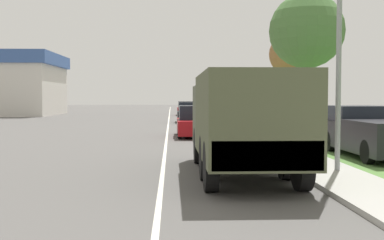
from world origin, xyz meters
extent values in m
plane|color=#565451|center=(0.00, 40.00, 0.00)|extent=(180.00, 180.00, 0.00)
cube|color=silver|center=(0.00, 40.00, 0.00)|extent=(0.12, 120.00, 0.00)
cube|color=#ADAAA3|center=(4.50, 40.00, 0.06)|extent=(1.80, 120.00, 0.12)
cube|color=#56843D|center=(8.90, 40.00, 0.01)|extent=(7.00, 120.00, 0.02)
cube|color=#474C38|center=(2.15, 13.72, 1.52)|extent=(2.35, 1.96, 1.86)
cube|color=#4C5138|center=(2.15, 10.23, 1.64)|extent=(2.35, 5.04, 2.09)
cube|color=#474C38|center=(2.15, 7.76, 0.94)|extent=(2.23, 0.10, 0.60)
cube|color=red|center=(1.26, 7.74, 1.14)|extent=(0.12, 0.06, 0.12)
cube|color=red|center=(3.03, 7.74, 1.14)|extent=(0.12, 0.06, 0.12)
cylinder|color=black|center=(1.12, 13.62, 0.57)|extent=(0.30, 1.13, 1.13)
cylinder|color=black|center=(3.17, 13.62, 0.57)|extent=(0.30, 1.13, 1.13)
cylinder|color=black|center=(1.12, 8.97, 0.57)|extent=(0.30, 1.13, 1.13)
cylinder|color=black|center=(3.17, 8.97, 0.57)|extent=(0.30, 1.13, 1.13)
cylinder|color=black|center=(1.12, 10.48, 0.57)|extent=(0.30, 1.13, 1.13)
cylinder|color=black|center=(3.17, 10.48, 0.57)|extent=(0.30, 1.13, 1.13)
cube|color=maroon|center=(1.42, 23.96, 0.54)|extent=(1.71, 4.58, 0.73)
cube|color=black|center=(1.42, 24.06, 1.28)|extent=(1.50, 2.06, 0.74)
cylinder|color=black|center=(0.67, 25.43, 0.32)|extent=(0.20, 0.64, 0.64)
cylinder|color=black|center=(2.17, 25.43, 0.32)|extent=(0.20, 0.64, 0.64)
cylinder|color=black|center=(0.67, 22.50, 0.32)|extent=(0.20, 0.64, 0.64)
cylinder|color=black|center=(2.17, 22.50, 0.32)|extent=(0.20, 0.64, 0.64)
cube|color=black|center=(1.66, 38.44, 0.55)|extent=(1.84, 4.06, 0.75)
cube|color=black|center=(1.66, 38.52, 1.31)|extent=(1.62, 1.83, 0.76)
cylinder|color=black|center=(0.85, 39.73, 0.32)|extent=(0.20, 0.64, 0.64)
cylinder|color=black|center=(2.48, 39.73, 0.32)|extent=(0.20, 0.64, 0.64)
cylinder|color=black|center=(0.85, 37.14, 0.32)|extent=(0.20, 0.64, 0.64)
cylinder|color=black|center=(2.48, 37.14, 0.32)|extent=(0.20, 0.64, 0.64)
cube|color=maroon|center=(1.87, 54.16, 0.53)|extent=(1.86, 4.54, 0.71)
cube|color=black|center=(1.87, 54.25, 1.25)|extent=(1.63, 2.04, 0.72)
cylinder|color=black|center=(1.04, 55.61, 0.32)|extent=(0.20, 0.64, 0.64)
cylinder|color=black|center=(2.70, 55.61, 0.32)|extent=(0.20, 0.64, 0.64)
cylinder|color=black|center=(1.04, 52.70, 0.32)|extent=(0.20, 0.64, 0.64)
cylinder|color=black|center=(2.70, 52.70, 0.32)|extent=(0.20, 0.64, 0.64)
cube|color=black|center=(7.29, 14.82, 0.73)|extent=(2.08, 5.38, 0.96)
cube|color=black|center=(7.29, 16.38, 1.49)|extent=(1.91, 2.26, 0.57)
cylinder|color=black|center=(6.37, 16.60, 0.40)|extent=(0.24, 0.76, 0.76)
cylinder|color=black|center=(8.21, 16.60, 0.40)|extent=(0.24, 0.76, 0.76)
cylinder|color=black|center=(6.37, 13.05, 0.40)|extent=(0.24, 0.76, 0.76)
cylinder|color=gray|center=(4.75, 11.19, 4.09)|extent=(0.14, 0.14, 7.94)
cylinder|color=brown|center=(7.18, 22.89, 2.23)|extent=(0.30, 0.30, 4.42)
sphere|color=#477038|center=(7.18, 22.89, 5.50)|extent=(3.84, 3.84, 3.84)
cylinder|color=#4C3D2D|center=(9.24, 34.38, 2.23)|extent=(0.27, 0.27, 4.43)
sphere|color=brown|center=(9.24, 34.38, 5.34)|extent=(3.26, 3.26, 3.26)
camera|label=1|loc=(0.25, -1.60, 2.10)|focal=45.00mm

